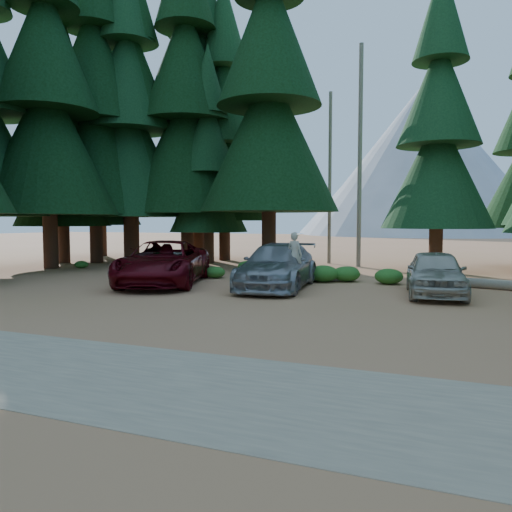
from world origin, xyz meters
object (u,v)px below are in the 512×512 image
object	(u,v)px
red_pickup	(163,263)
log_right	(510,285)
log_left	(307,278)
silver_minivan_right	(435,273)
log_mid	(303,269)
silver_minivan_center	(278,266)
frisbee_player	(295,254)

from	to	relation	value
red_pickup	log_right	xyz separation A→B (m)	(12.57, 3.13, -0.68)
red_pickup	log_left	world-z (taller)	red_pickup
silver_minivan_right	log_right	xyz separation A→B (m)	(2.47, 2.30, -0.58)
red_pickup	silver_minivan_right	world-z (taller)	red_pickup
red_pickup	log_mid	size ratio (longest dim) A/B	1.83
silver_minivan_right	log_mid	world-z (taller)	silver_minivan_right
red_pickup	silver_minivan_center	distance (m)	4.60
silver_minivan_center	log_left	xyz separation A→B (m)	(0.45, 2.49, -0.69)
silver_minivan_right	log_mid	xyz separation A→B (m)	(-6.28, 5.80, -0.63)
log_right	log_left	bearing A→B (deg)	-163.74
log_mid	frisbee_player	bearing A→B (deg)	-33.96
silver_minivan_right	log_left	size ratio (longest dim) A/B	1.19
log_left	red_pickup	bearing A→B (deg)	-164.52
silver_minivan_right	red_pickup	bearing A→B (deg)	178.34
silver_minivan_right	log_right	world-z (taller)	silver_minivan_right
log_right	frisbee_player	bearing A→B (deg)	-140.73
silver_minivan_right	frisbee_player	distance (m)	4.79
frisbee_player	silver_minivan_right	bearing A→B (deg)	-153.08
log_right	log_mid	bearing A→B (deg)	174.47
frisbee_player	log_mid	world-z (taller)	frisbee_player
log_mid	log_right	size ratio (longest dim) A/B	0.59
red_pickup	frisbee_player	xyz separation A→B (m)	(5.39, 0.08, 0.46)
silver_minivan_right	log_right	size ratio (longest dim) A/B	0.78
silver_minivan_right	log_right	bearing A→B (deg)	36.54
frisbee_player	log_left	distance (m)	3.29
silver_minivan_center	log_mid	distance (m)	6.07
silver_minivan_right	frisbee_player	world-z (taller)	frisbee_player
silver_minivan_right	log_left	bearing A→B (deg)	149.37
frisbee_player	log_mid	bearing A→B (deg)	-58.58
log_left	log_right	size ratio (longest dim) A/B	0.66
log_right	silver_minivan_center	bearing A→B (deg)	-146.49
silver_minivan_center	log_right	xyz separation A→B (m)	(8.02, 2.49, -0.64)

